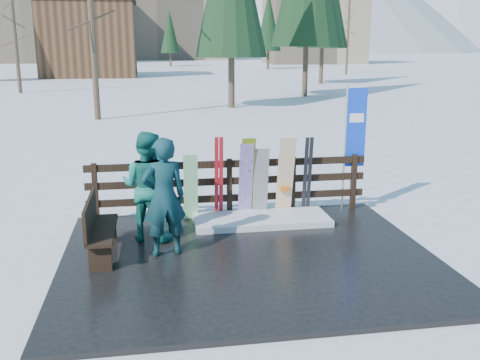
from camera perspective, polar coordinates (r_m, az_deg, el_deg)
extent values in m
plane|color=white|center=(8.81, 0.97, -8.54)|extent=(700.00, 700.00, 0.00)
cube|color=black|center=(8.80, 0.97, -8.30)|extent=(6.00, 5.00, 0.08)
cube|color=black|center=(10.62, -15.16, -1.33)|extent=(0.10, 0.10, 1.15)
cube|color=black|center=(10.56, -8.13, -1.06)|extent=(0.10, 0.10, 1.15)
cube|color=black|center=(10.66, -1.13, -0.77)|extent=(0.10, 0.10, 1.15)
cube|color=black|center=(10.92, 5.63, -0.48)|extent=(0.10, 0.10, 1.15)
cube|color=black|center=(11.32, 12.01, -0.20)|extent=(0.10, 0.10, 1.15)
cube|color=black|center=(10.72, -1.13, -1.93)|extent=(5.60, 0.05, 0.14)
cube|color=black|center=(10.63, -1.14, -0.12)|extent=(5.60, 0.05, 0.14)
cube|color=black|center=(10.55, -1.15, 1.73)|extent=(5.60, 0.05, 0.14)
cube|color=white|center=(10.33, 2.31, -4.25)|extent=(2.59, 1.00, 0.12)
cube|color=black|center=(8.87, -14.46, -5.18)|extent=(0.40, 1.50, 0.06)
cube|color=black|center=(8.39, -14.70, -7.97)|extent=(0.34, 0.06, 0.45)
cube|color=black|center=(9.51, -14.08, -5.27)|extent=(0.34, 0.06, 0.45)
cube|color=black|center=(8.81, -15.73, -3.55)|extent=(0.05, 1.50, 0.50)
cube|color=#1F99BE|center=(10.29, -8.28, -0.24)|extent=(0.26, 0.25, 1.57)
cube|color=white|center=(10.35, -5.28, -0.79)|extent=(0.27, 0.21, 1.32)
cube|color=#C9DB0D|center=(10.44, 0.79, 0.24)|extent=(0.26, 0.36, 1.62)
cube|color=silver|center=(10.45, 0.62, -0.04)|extent=(0.27, 0.34, 1.52)
cube|color=black|center=(10.52, 2.24, -0.29)|extent=(0.29, 0.20, 1.40)
cube|color=white|center=(10.60, 4.87, 0.39)|extent=(0.32, 0.36, 1.61)
cube|color=#B1151F|center=(10.42, -2.52, 0.24)|extent=(0.07, 0.20, 1.63)
cube|color=#B1151F|center=(10.43, -2.03, 0.26)|extent=(0.08, 0.20, 1.63)
cube|color=black|center=(10.78, 6.97, 0.47)|extent=(0.08, 0.18, 1.58)
cube|color=black|center=(10.81, 7.43, 0.49)|extent=(0.08, 0.18, 1.58)
cylinder|color=silver|center=(11.14, 11.11, 3.44)|extent=(0.04, 0.04, 2.60)
cube|color=blue|center=(11.15, 12.27, 5.48)|extent=(0.42, 0.02, 1.60)
imported|color=#134C40|center=(8.62, -8.11, -1.82)|extent=(0.78, 0.59, 1.94)
imported|color=#166A5F|center=(9.38, -9.88, -0.65)|extent=(1.14, 1.03, 1.91)
cube|color=tan|center=(119.90, -20.04, 16.01)|extent=(22.00, 14.00, 18.00)
cube|color=gray|center=(138.41, -6.57, 17.20)|extent=(26.00, 16.00, 22.00)
cube|color=tan|center=(107.76, 7.91, 15.93)|extent=(18.00, 12.00, 14.00)
cube|color=brown|center=(63.34, -15.79, 14.18)|extent=(10.00, 8.00, 8.00)
cone|color=black|center=(30.41, -0.95, 18.23)|extent=(4.01, 4.01, 11.13)
cylinder|color=#382B1E|center=(43.08, -22.96, 14.79)|extent=(0.28, 0.28, 9.37)
cone|color=black|center=(50.52, 8.87, 17.35)|extent=(4.58, 4.58, 12.73)
cylinder|color=#382B1E|center=(67.24, 11.44, 14.96)|extent=(0.28, 0.28, 9.34)
cone|color=black|center=(68.18, -13.69, 15.40)|extent=(3.85, 3.85, 10.70)
cone|color=black|center=(81.90, 3.04, 15.41)|extent=(3.77, 3.77, 10.48)
cone|color=black|center=(93.07, -7.49, 14.65)|extent=(3.17, 3.17, 8.81)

